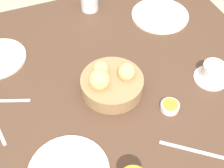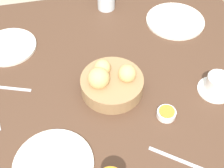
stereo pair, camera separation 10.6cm
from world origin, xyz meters
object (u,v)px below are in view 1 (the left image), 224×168
Objects in this scene: bread_basket at (111,82)px; knife_silver at (192,150)px; coffee_cup at (212,73)px; plate_near_left at (160,15)px; spoon_coffee at (9,101)px; jam_bowl_honey at (170,106)px.

bread_basket is 1.33× the size of knife_silver.
coffee_cup is at bearing 166.67° from bread_basket.
plate_near_left is 2.03× the size of coffee_cup.
knife_silver and spoon_coffee have the same top height.
bread_basket is 0.35m from spoon_coffee.
knife_silver is at bearing 114.25° from bread_basket.
plate_near_left is 3.96× the size of jam_bowl_honey.
bread_basket is 0.21m from jam_bowl_honey.
coffee_cup is (-0.35, 0.08, -0.01)m from bread_basket.
plate_near_left is 1.75× the size of spoon_coffee.
bread_basket is 0.87× the size of plate_near_left.
coffee_cup is 1.95× the size of jam_bowl_honey.
spoon_coffee is at bearing -24.91° from jam_bowl_honey.
plate_near_left is 0.39m from coffee_cup.
coffee_cup reaches higher than jam_bowl_honey.
knife_silver is at bearing 85.95° from jam_bowl_honey.
knife_silver is (0.21, 0.61, -0.00)m from plate_near_left.
jam_bowl_honey reaches higher than spoon_coffee.
plate_near_left is at bearing -108.84° from knife_silver.
knife_silver is 0.62m from spoon_coffee.
plate_near_left is at bearing -113.60° from jam_bowl_honey.
jam_bowl_honey reaches higher than plate_near_left.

